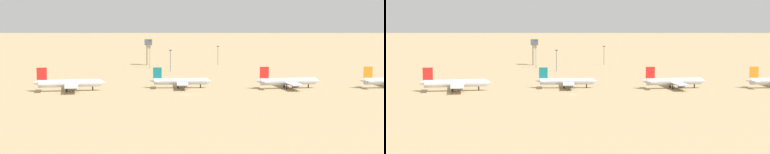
% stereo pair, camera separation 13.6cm
% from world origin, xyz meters
% --- Properties ---
extents(ground, '(4000.00, 4000.00, 0.00)m').
position_xyz_m(ground, '(0.00, 0.00, 0.00)').
color(ground, tan).
extents(ridge_west, '(327.38, 303.75, 62.79)m').
position_xyz_m(ridge_west, '(-45.61, 1067.70, 31.40)').
color(ridge_west, slate).
rests_on(ridge_west, ground).
extents(parked_jet_red_1, '(35.54, 30.08, 11.73)m').
position_xyz_m(parked_jet_red_1, '(-56.62, 16.21, 3.85)').
color(parked_jet_red_1, silver).
rests_on(parked_jet_red_1, ground).
extents(parked_jet_teal_2, '(31.76, 26.60, 10.51)m').
position_xyz_m(parked_jet_teal_2, '(-2.16, 24.99, 3.45)').
color(parked_jet_teal_2, silver).
rests_on(parked_jet_teal_2, ground).
extents(parked_jet_red_3, '(33.71, 28.51, 11.13)m').
position_xyz_m(parked_jet_red_3, '(51.34, 19.55, 3.65)').
color(parked_jet_red_3, silver).
rests_on(parked_jet_red_3, ground).
extents(control_tower, '(5.20, 5.20, 18.01)m').
position_xyz_m(control_tower, '(-17.65, 155.76, 10.87)').
color(control_tower, '#C6B793').
rests_on(control_tower, ground).
extents(light_pole_west, '(1.80, 0.50, 18.27)m').
position_xyz_m(light_pole_west, '(-16.71, 134.23, 10.38)').
color(light_pole_west, '#59595E').
rests_on(light_pole_west, ground).
extents(light_pole_mid, '(1.80, 0.50, 13.61)m').
position_xyz_m(light_pole_mid, '(-3.99, 111.15, 7.98)').
color(light_pole_mid, '#59595E').
rests_on(light_pole_mid, ground).
extents(light_pole_east, '(1.80, 0.50, 13.14)m').
position_xyz_m(light_pole_east, '(30.50, 155.64, 7.73)').
color(light_pole_east, '#59595E').
rests_on(light_pole_east, ground).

